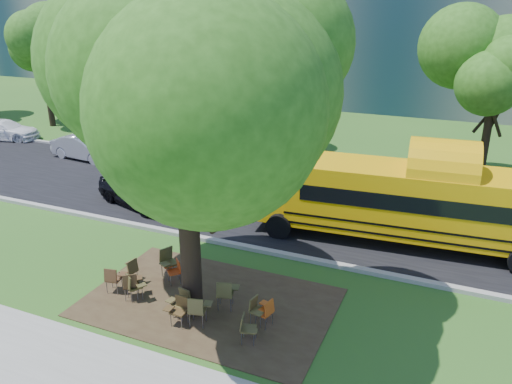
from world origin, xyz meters
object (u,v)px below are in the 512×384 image
at_px(bg_car_white, 5,130).
at_px(chair_10, 168,260).
at_px(main_tree, 183,113).
at_px(chair_8, 130,269).
at_px(bg_car_silver, 86,147).
at_px(chair_0, 114,277).
at_px(chair_3, 181,300).
at_px(chair_9, 175,269).
at_px(pedestrian_a, 91,122).
at_px(chair_11, 226,292).
at_px(chair_12, 257,308).
at_px(bg_car_red, 137,146).
at_px(chair_2, 131,283).
at_px(chair_4, 198,308).
at_px(school_bus, 434,203).
at_px(chair_6, 266,310).
at_px(chair_5, 179,308).
at_px(chair_7, 247,327).
at_px(pedestrian_b, 83,122).
at_px(black_car, 138,190).
at_px(chair_1, 133,285).

bearing_deg(bg_car_white, chair_10, -133.89).
height_order(main_tree, bg_car_white, main_tree).
height_order(chair_8, bg_car_silver, bg_car_silver).
xyz_separation_m(chair_0, chair_3, (2.47, -0.25, -0.01)).
height_order(chair_9, pedestrian_a, pedestrian_a).
relative_size(chair_11, chair_12, 1.17).
height_order(chair_10, bg_car_red, bg_car_red).
relative_size(chair_2, chair_4, 0.95).
height_order(main_tree, school_bus, main_tree).
relative_size(chair_2, chair_10, 0.88).
distance_m(chair_9, bg_car_silver, 14.89).
height_order(school_bus, bg_car_white, school_bus).
height_order(chair_6, chair_9, chair_6).
xyz_separation_m(chair_10, bg_car_silver, (-11.20, 9.16, 0.08)).
xyz_separation_m(chair_5, chair_12, (1.89, 0.82, -0.02)).
bearing_deg(chair_2, chair_7, -45.52).
bearing_deg(chair_5, bg_car_white, -30.68).
bearing_deg(bg_car_red, chair_3, -134.21).
relative_size(chair_7, chair_9, 1.03).
bearing_deg(pedestrian_a, bg_car_white, 137.97).
relative_size(chair_9, pedestrian_a, 0.45).
height_order(chair_7, chair_10, chair_10).
distance_m(chair_2, pedestrian_a, 21.04).
distance_m(chair_0, chair_9, 1.82).
distance_m(chair_5, bg_car_white, 24.08).
bearing_deg(chair_0, bg_car_red, 111.77).
bearing_deg(chair_10, chair_7, 85.55).
xyz_separation_m(main_tree, chair_5, (0.04, -0.76, -5.07)).
bearing_deg(chair_2, chair_3, -43.61).
relative_size(chair_12, bg_car_silver, 0.19).
bearing_deg(bg_car_red, chair_10, -134.50).
bearing_deg(chair_5, school_bus, -126.34).
relative_size(chair_9, chair_10, 0.80).
height_order(chair_4, chair_5, chair_4).
distance_m(chair_9, pedestrian_a, 20.62).
bearing_deg(chair_0, chair_11, -2.70).
height_order(chair_6, bg_car_white, bg_car_white).
relative_size(main_tree, pedestrian_b, 4.89).
distance_m(chair_2, chair_8, 0.85).
bearing_deg(school_bus, chair_9, -144.59).
bearing_deg(black_car, bg_car_red, 53.75).
relative_size(chair_1, chair_2, 0.96).
bearing_deg(black_car, main_tree, -116.76).
bearing_deg(chair_8, chair_9, -55.45).
height_order(chair_5, bg_car_red, bg_car_red).
bearing_deg(bg_car_red, chair_5, -134.61).
height_order(chair_1, chair_4, chair_4).
bearing_deg(chair_11, chair_12, -33.13).
bearing_deg(chair_5, chair_1, -13.59).
distance_m(main_tree, chair_6, 5.53).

